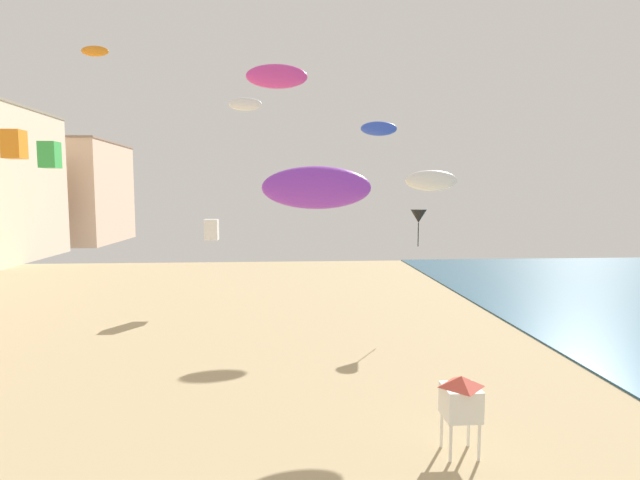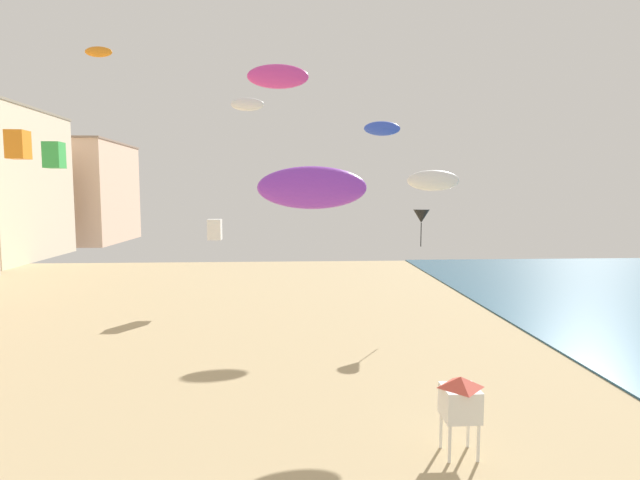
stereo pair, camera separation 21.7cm
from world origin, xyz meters
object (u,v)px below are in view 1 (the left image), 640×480
kite_orange_box (14,144)px  kite_green_box (50,155)px  kite_white_parafoil (245,104)px  kite_black_delta (419,216)px  kite_purple_parafoil (317,188)px  lifeguard_stand (461,398)px  kite_magenta_parafoil (277,76)px  kite_orange_parafoil (95,51)px  kite_white_box (211,230)px  kite_blue_parafoil_2 (379,129)px  kite_white_parafoil_2 (431,181)px

kite_orange_box → kite_green_box: 8.26m
kite_white_parafoil → kite_black_delta: size_ratio=0.74×
kite_purple_parafoil → kite_green_box: 28.81m
lifeguard_stand → kite_purple_parafoil: (-4.83, -4.52, 6.55)m
kite_black_delta → kite_magenta_parafoil: size_ratio=0.90×
kite_green_box → kite_orange_parafoil: size_ratio=1.06×
kite_black_delta → kite_green_box: (-24.00, 2.37, 3.98)m
kite_white_box → kite_blue_parafoil_2: 15.09m
kite_purple_parafoil → kite_white_parafoil_2: 16.01m
kite_white_box → kite_orange_box: (-7.88, -11.67, 5.16)m
kite_white_box → lifeguard_stand: bearing=-64.2°
kite_black_delta → kite_blue_parafoil_2: (-1.29, 7.36, 6.51)m
lifeguard_stand → kite_white_box: bearing=127.9°
kite_orange_box → kite_blue_parafoil_2: 24.64m
kite_magenta_parafoil → kite_blue_parafoil_2: size_ratio=0.94×
lifeguard_stand → kite_white_parafoil: 18.52m
kite_orange_parafoil → kite_black_delta: bearing=1.3°
kite_white_parafoil → kite_magenta_parafoil: size_ratio=0.66×
lifeguard_stand → kite_white_box: kite_white_box is taller
kite_white_box → kite_green_box: size_ratio=0.91×
kite_white_parafoil → kite_blue_parafoil_2: 14.96m
kite_magenta_parafoil → kite_white_parafoil_2: (7.69, 2.54, -4.43)m
kite_white_parafoil_2 → kite_green_box: size_ratio=1.56×
kite_white_parafoil → kite_purple_parafoil: kite_white_parafoil is taller
kite_white_parafoil → kite_purple_parafoil: bearing=-80.8°
lifeguard_stand → kite_magenta_parafoil: bearing=140.0°
kite_blue_parafoil_2 → kite_orange_box: bearing=-147.9°
kite_black_delta → kite_white_parafoil_2: (-1.24, -6.89, 2.13)m
kite_magenta_parafoil → kite_green_box: bearing=141.9°
kite_purple_parafoil → kite_black_delta: 22.90m
kite_purple_parafoil → kite_orange_parafoil: kite_orange_parafoil is taller
kite_white_box → kite_orange_box: size_ratio=1.10×
kite_white_parafoil → kite_purple_parafoil: (2.78, -17.17, -4.63)m
kite_white_box → kite_blue_parafoil_2: (12.88, 1.34, 7.75)m
kite_white_box → kite_orange_parafoil: (-5.65, -6.47, 11.13)m
kite_magenta_parafoil → kite_blue_parafoil_2: (7.64, 16.79, -0.05)m
kite_purple_parafoil → kite_green_box: size_ratio=1.32×
kite_white_parafoil_2 → kite_blue_parafoil_2: kite_blue_parafoil_2 is taller
kite_orange_box → kite_blue_parafoil_2: (20.76, 13.01, 2.59)m
kite_black_delta → kite_green_box: size_ratio=1.41×
kite_white_parafoil → kite_white_parafoil_2: bearing=-15.5°
kite_purple_parafoil → kite_blue_parafoil_2: kite_blue_parafoil_2 is taller
kite_purple_parafoil → kite_green_box: (-16.07, 23.80, 2.37)m
kite_white_parafoil_2 → kite_orange_box: bearing=176.6°
kite_purple_parafoil → kite_magenta_parafoil: bearing=94.8°
kite_green_box → kite_orange_box: bearing=-76.3°
lifeguard_stand → kite_black_delta: (3.10, 16.90, 4.93)m
kite_white_parafoil → kite_orange_parafoil: 10.52m
kite_magenta_parafoil → kite_black_delta: bearing=46.5°
kite_white_box → kite_orange_box: 15.00m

